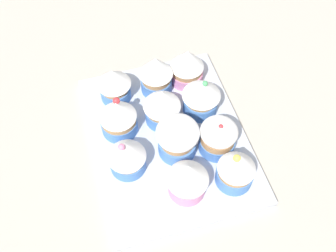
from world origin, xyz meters
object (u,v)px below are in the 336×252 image
Objects in this scene: cupcake_7 at (187,66)px; cupcake_10 at (237,168)px; baking_tray at (168,138)px; cupcake_8 at (201,95)px; cupcake_2 at (127,155)px; cupcake_9 at (218,137)px; cupcake_6 at (185,179)px; cupcake_4 at (160,106)px; cupcake_5 at (177,138)px; cupcake_3 at (156,74)px; cupcake_1 at (118,117)px; cupcake_0 at (114,84)px.

cupcake_10 is at bearing 2.11° from cupcake_7.
cupcake_8 is (-3.75, 6.94, 4.59)cm from baking_tray.
cupcake_9 is (0.66, 14.69, -0.44)cm from cupcake_2.
baking_tray is 13.62cm from cupcake_7.
cupcake_6 is (6.50, 7.22, 0.34)cm from cupcake_2.
cupcake_4 is at bearing -88.58° from cupcake_8.
cupcake_10 is at bearing 42.38° from cupcake_5.
cupcake_7 is 7.27cm from cupcake_8.
cupcake_5 is 10.25cm from cupcake_10.
cupcake_3 is 1.01× the size of cupcake_8.
cupcake_8 is (-7.49, 14.64, 0.26)cm from cupcake_2.
cupcake_7 is 1.09× the size of cupcake_9.
baking_tray is at bearing 177.36° from cupcake_6.
cupcake_1 is 1.05× the size of cupcake_5.
cupcake_0 reaches higher than cupcake_9.
cupcake_2 is 8.37cm from cupcake_5.
cupcake_4 and cupcake_6 have the same top height.
cupcake_8 is at bearing 91.42° from cupcake_4.
cupcake_9 is at bearing 60.90° from cupcake_1.
cupcake_10 is (7.57, 6.91, -0.04)cm from cupcake_5.
cupcake_5 is (6.70, 8.09, 0.18)cm from cupcake_1.
cupcake_2 is at bearing -131.97° from cupcake_6.
cupcake_1 is 15.52cm from cupcake_6.
cupcake_7 is (-14.75, 14.46, -0.03)cm from cupcake_2.
cupcake_0 is 15.20cm from cupcake_8.
cupcake_3 reaches higher than cupcake_7.
cupcake_5 is 6.50cm from cupcake_9.
cupcake_0 is at bearing -137.79° from cupcake_9.
cupcake_7 is at bearing 148.46° from baking_tray.
cupcake_2 is 1.03× the size of cupcake_7.
cupcake_9 is at bearing 57.77° from baking_tray.
cupcake_4 is at bearing -174.69° from baking_tray.
cupcake_2 is at bearing -64.07° from baking_tray.
cupcake_5 is 1.00× the size of cupcake_7.
cupcake_7 is (-11.01, 6.76, 4.30)cm from baking_tray.
cupcake_0 is 15.49cm from cupcake_5.
cupcake_7 is at bearing -177.89° from cupcake_10.
cupcake_10 is at bearing 5.21° from cupcake_9.
cupcake_2 is 9.72cm from cupcake_6.
baking_tray is at bearing -61.64° from cupcake_8.
cupcake_8 is (6.85, 13.57, 0.30)cm from cupcake_0.
cupcake_0 is 0.88× the size of cupcake_8.
cupcake_0 is at bearing -88.23° from cupcake_7.
cupcake_4 is 0.97× the size of cupcake_8.
cupcake_10 is at bearing 29.03° from cupcake_4.
cupcake_5 is at bearing 11.92° from baking_tray.
cupcake_6 reaches higher than cupcake_2.
cupcake_8 is (-13.99, 7.42, -0.09)cm from cupcake_6.
cupcake_6 is at bearing -0.59° from cupcake_4.
baking_tray is at bearing 115.93° from cupcake_2.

